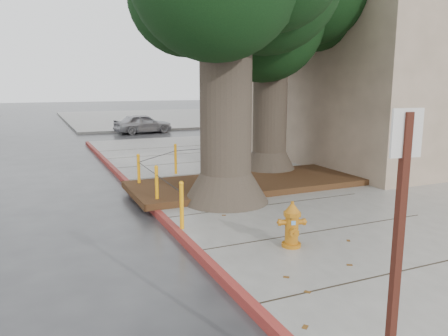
% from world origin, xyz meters
% --- Properties ---
extents(ground, '(140.00, 140.00, 0.00)m').
position_xyz_m(ground, '(0.00, 0.00, 0.00)').
color(ground, '#28282B').
rests_on(ground, ground).
extents(sidewalk_main, '(16.00, 26.00, 0.15)m').
position_xyz_m(sidewalk_main, '(6.00, 2.50, 0.07)').
color(sidewalk_main, slate).
rests_on(sidewalk_main, ground).
extents(sidewalk_far, '(16.00, 20.00, 0.15)m').
position_xyz_m(sidewalk_far, '(6.00, 30.00, 0.07)').
color(sidewalk_far, slate).
rests_on(sidewalk_far, ground).
extents(curb_red, '(0.14, 26.00, 0.16)m').
position_xyz_m(curb_red, '(-2.00, 2.50, 0.07)').
color(curb_red, maroon).
rests_on(curb_red, ground).
extents(planter_bed, '(6.40, 2.60, 0.16)m').
position_xyz_m(planter_bed, '(0.90, 3.90, 0.23)').
color(planter_bed, black).
rests_on(planter_bed, sidewalk_main).
extents(building_corner, '(12.00, 13.00, 10.00)m').
position_xyz_m(building_corner, '(10.00, 8.50, 5.00)').
color(building_corner, tan).
rests_on(building_corner, ground).
extents(building_side_white, '(10.00, 10.00, 9.00)m').
position_xyz_m(building_side_white, '(16.00, 26.00, 4.50)').
color(building_side_white, silver).
rests_on(building_side_white, ground).
extents(building_side_grey, '(12.00, 14.00, 12.00)m').
position_xyz_m(building_side_grey, '(22.00, 32.00, 6.00)').
color(building_side_grey, slate).
rests_on(building_side_grey, ground).
extents(tree_far, '(4.50, 3.80, 7.17)m').
position_xyz_m(tree_far, '(2.64, 5.32, 5.02)').
color(tree_far, '#4C3F33').
rests_on(tree_far, sidewalk_main).
extents(bollard_ring, '(3.79, 5.39, 0.95)m').
position_xyz_m(bollard_ring, '(-0.87, 4.38, 0.66)').
color(bollard_ring, orange).
rests_on(bollard_ring, sidewalk_main).
extents(fire_hydrant, '(0.43, 0.43, 0.80)m').
position_xyz_m(fire_hydrant, '(-0.48, -0.47, 0.54)').
color(fire_hydrant, '#BB6D13').
rests_on(fire_hydrant, sidewalk_main).
extents(signpost, '(0.26, 0.07, 2.59)m').
position_xyz_m(signpost, '(-1.95, -4.19, 1.61)').
color(signpost, '#471911').
rests_on(signpost, sidewalk_main).
extents(car_silver, '(3.56, 1.81, 1.16)m').
position_xyz_m(car_silver, '(1.71, 19.33, 0.58)').
color(car_silver, '#B1B0B5').
rests_on(car_silver, ground).
extents(car_red, '(3.42, 1.46, 1.10)m').
position_xyz_m(car_red, '(9.15, 17.50, 0.55)').
color(car_red, maroon).
rests_on(car_red, ground).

